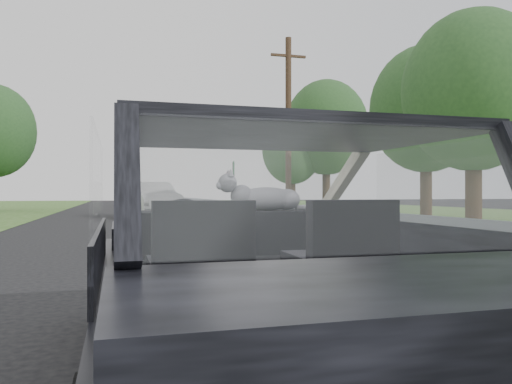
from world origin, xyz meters
TOP-DOWN VIEW (x-y plane):
  - subject_car at (0.00, 0.00)m, footprint 1.80×4.00m
  - dashboard at (0.00, 0.62)m, footprint 1.58×0.45m
  - driver_seat at (-0.40, -0.29)m, footprint 0.50×0.72m
  - passenger_seat at (0.40, -0.29)m, footprint 0.50×0.72m
  - steering_wheel at (-0.40, 0.33)m, footprint 0.36×0.36m
  - cat at (0.23, 0.62)m, footprint 0.65×0.22m
  - guardrail at (4.30, 10.00)m, footprint 0.05×90.00m
  - other_car at (0.67, 19.92)m, footprint 2.78×5.15m
  - highway_sign at (4.70, 20.96)m, footprint 0.29×1.05m
  - utility_pole at (5.99, 16.53)m, footprint 0.30×0.30m
  - tree_0 at (9.87, 10.26)m, footprint 5.27×5.27m
  - tree_1 at (12.34, 16.32)m, footprint 5.00×5.00m
  - tree_2 at (10.74, 29.29)m, footprint 5.31×5.31m
  - tree_3 at (12.97, 28.60)m, footprint 7.15×7.15m

SIDE VIEW (x-z plane):
  - guardrail at x=4.30m, z-range 0.42..0.74m
  - subject_car at x=0.00m, z-range 0.00..1.45m
  - other_car at x=0.67m, z-range 0.00..1.61m
  - dashboard at x=0.00m, z-range 0.70..1.00m
  - driver_seat at x=-0.40m, z-range 0.67..1.09m
  - passenger_seat at x=0.40m, z-range 0.67..1.09m
  - steering_wheel at x=-0.40m, z-range 0.90..0.94m
  - cat at x=0.23m, z-range 0.95..1.24m
  - highway_sign at x=4.70m, z-range 0.00..2.63m
  - tree_2 at x=10.74m, z-range 0.00..6.21m
  - tree_0 at x=9.87m, z-range 0.00..6.61m
  - tree_1 at x=12.34m, z-range 0.00..7.42m
  - utility_pole at x=5.99m, z-range 0.00..7.50m
  - tree_3 at x=12.97m, z-range 0.00..8.57m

